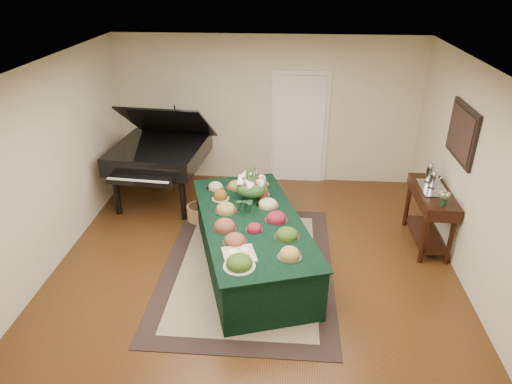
# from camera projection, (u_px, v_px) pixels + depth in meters

# --- Properties ---
(ground) EXTENTS (6.00, 6.00, 0.00)m
(ground) POSITION_uv_depth(u_px,v_px,m) (254.00, 270.00, 6.28)
(ground) COLOR black
(ground) RESTS_ON ground
(area_rug) EXTENTS (2.32, 3.24, 0.01)m
(area_rug) POSITION_uv_depth(u_px,v_px,m) (248.00, 266.00, 6.34)
(area_rug) COLOR black
(area_rug) RESTS_ON ground
(kitchen_doorway) EXTENTS (1.05, 0.07, 2.10)m
(kitchen_doorway) POSITION_uv_depth(u_px,v_px,m) (299.00, 129.00, 8.42)
(kitchen_doorway) COLOR silver
(kitchen_doorway) RESTS_ON ground
(buffet_table) EXTENTS (2.01, 2.96, 0.74)m
(buffet_table) POSITION_uv_depth(u_px,v_px,m) (251.00, 242.00, 6.23)
(buffet_table) COLOR black
(buffet_table) RESTS_ON ground
(food_platters) EXTENTS (1.41, 2.44, 0.14)m
(food_platters) POSITION_uv_depth(u_px,v_px,m) (249.00, 216.00, 6.04)
(food_platters) COLOR #B7B8C1
(food_platters) RESTS_ON buffet_table
(cutting_board) EXTENTS (0.46, 0.46, 0.10)m
(cutting_board) POSITION_uv_depth(u_px,v_px,m) (239.00, 252.00, 5.31)
(cutting_board) COLOR tan
(cutting_board) RESTS_ON buffet_table
(green_goblets) EXTENTS (0.23, 0.13, 0.18)m
(green_goblets) POSITION_uv_depth(u_px,v_px,m) (246.00, 207.00, 6.16)
(green_goblets) COLOR black
(green_goblets) RESTS_ON buffet_table
(floral_centerpiece) EXTENTS (0.44, 0.44, 0.44)m
(floral_centerpiece) POSITION_uv_depth(u_px,v_px,m) (251.00, 184.00, 6.43)
(floral_centerpiece) COLOR black
(floral_centerpiece) RESTS_ON buffet_table
(grand_piano) EXTENTS (1.69, 1.87, 1.79)m
(grand_piano) POSITION_uv_depth(u_px,v_px,m) (160.00, 153.00, 7.73)
(grand_piano) COLOR black
(grand_piano) RESTS_ON ground
(wicker_basket) EXTENTS (0.39, 0.39, 0.25)m
(wicker_basket) POSITION_uv_depth(u_px,v_px,m) (199.00, 213.00, 7.46)
(wicker_basket) COLOR #A27941
(wicker_basket) RESTS_ON ground
(mahogany_sideboard) EXTENTS (0.45, 1.20, 0.88)m
(mahogany_sideboard) POSITION_uv_depth(u_px,v_px,m) (431.00, 203.00, 6.58)
(mahogany_sideboard) COLOR black
(mahogany_sideboard) RESTS_ON ground
(tea_service) EXTENTS (0.34, 0.58, 0.30)m
(tea_service) POSITION_uv_depth(u_px,v_px,m) (432.00, 178.00, 6.58)
(tea_service) COLOR #B7B8C1
(tea_service) RESTS_ON mahogany_sideboard
(pink_bouquet) EXTENTS (0.17, 0.17, 0.21)m
(pink_bouquet) POSITION_uv_depth(u_px,v_px,m) (445.00, 196.00, 6.02)
(pink_bouquet) COLOR black
(pink_bouquet) RESTS_ON mahogany_sideboard
(wall_painting) EXTENTS (0.05, 0.95, 0.75)m
(wall_painting) POSITION_uv_depth(u_px,v_px,m) (462.00, 133.00, 6.08)
(wall_painting) COLOR black
(wall_painting) RESTS_ON ground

